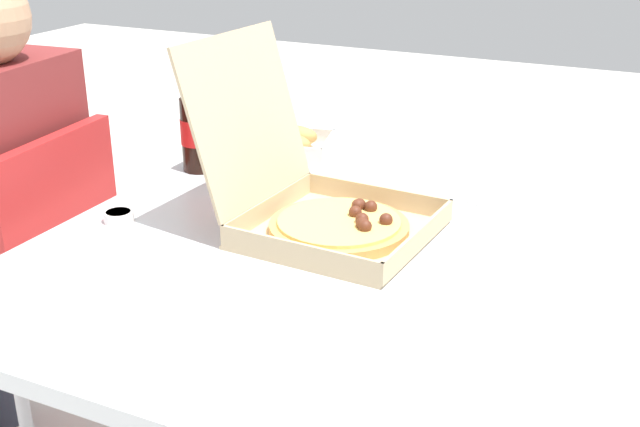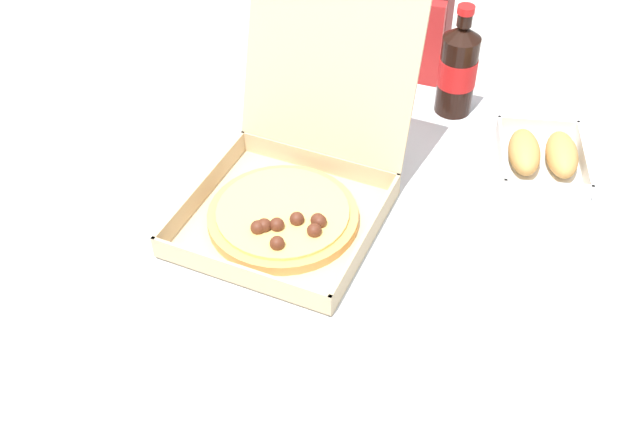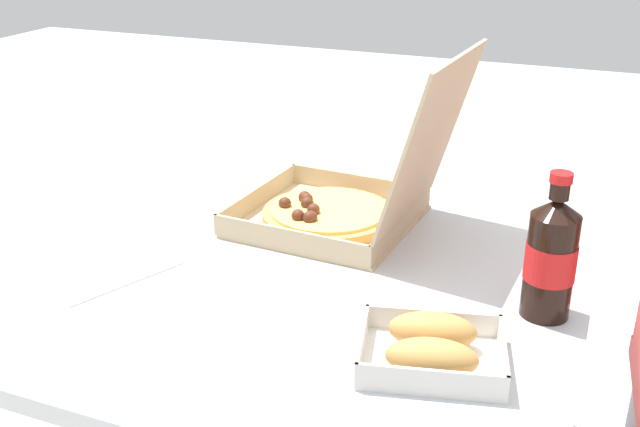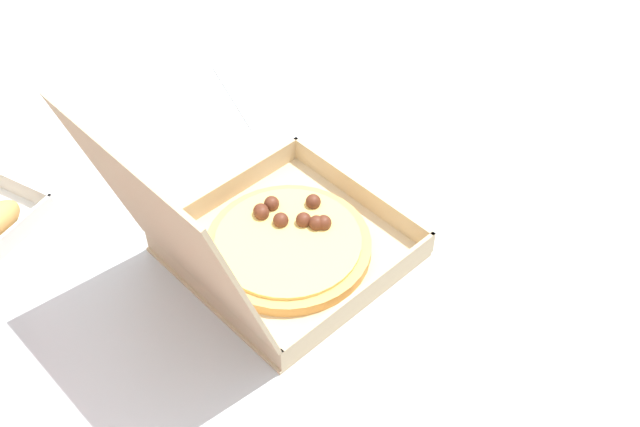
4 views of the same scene
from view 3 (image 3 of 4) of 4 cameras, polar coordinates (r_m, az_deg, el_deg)
dining_table at (r=1.45m, az=0.16°, el=-3.75°), size 1.23×0.97×0.71m
pizza_box_open at (r=1.41m, az=1.81°, el=0.91°), size 0.33×0.41×0.34m
bread_side_box at (r=1.03m, az=8.36°, el=-9.86°), size 0.19×0.22×0.06m
cola_bottle at (r=1.15m, az=16.86°, el=-3.14°), size 0.07×0.07×0.22m
paper_menu at (r=1.32m, az=-15.73°, el=-3.98°), size 0.25×0.22×0.00m
dipping_sauce_cup at (r=1.47m, az=16.95°, el=-0.90°), size 0.06×0.06×0.02m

